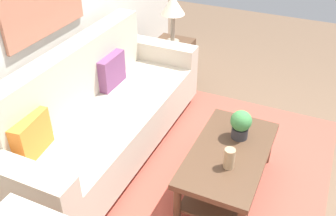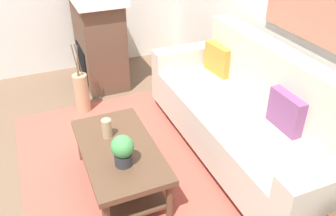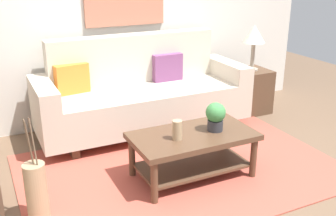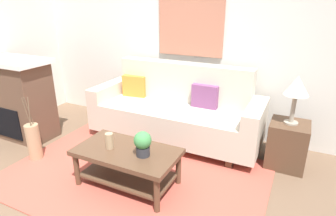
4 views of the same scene
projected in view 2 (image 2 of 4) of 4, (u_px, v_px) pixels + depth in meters
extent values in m
plane|color=brown|center=(84.00, 194.00, 3.08)|extent=(9.15, 9.15, 0.00)
cube|color=silver|center=(307.00, 11.00, 3.06)|extent=(5.15, 0.10, 2.70)
cube|color=#B24C3D|center=(138.00, 178.00, 3.25)|extent=(2.93, 1.98, 0.01)
cube|color=beige|center=(238.00, 128.00, 3.37)|extent=(1.99, 0.84, 0.40)
cube|color=beige|center=(274.00, 77.00, 3.22)|extent=(1.99, 0.20, 0.56)
cube|color=beige|center=(188.00, 71.00, 4.17)|extent=(0.20, 0.84, 0.60)
cube|color=beige|center=(326.00, 200.00, 2.46)|extent=(0.20, 0.84, 0.60)
cube|color=#513826|center=(195.00, 105.00, 4.21)|extent=(0.08, 0.74, 0.12)
cube|color=#513826|center=(296.00, 215.00, 2.81)|extent=(0.08, 0.74, 0.12)
cube|color=orange|center=(219.00, 59.00, 3.83)|extent=(0.37, 0.17, 0.32)
cube|color=#7A4270|center=(287.00, 112.00, 2.95)|extent=(0.36, 0.12, 0.32)
cube|color=#513826|center=(119.00, 150.00, 2.96)|extent=(1.10, 0.60, 0.05)
cube|color=#513826|center=(121.00, 175.00, 3.11)|extent=(0.98, 0.50, 0.02)
cylinder|color=#513826|center=(81.00, 144.00, 3.37)|extent=(0.06, 0.06, 0.38)
cylinder|color=#513826|center=(131.00, 132.00, 3.53)|extent=(0.06, 0.06, 0.38)
cylinder|color=#513826|center=(170.00, 200.00, 2.77)|extent=(0.06, 0.06, 0.38)
cylinder|color=tan|center=(107.00, 128.00, 3.02)|extent=(0.08, 0.08, 0.17)
cylinder|color=#2D2D33|center=(123.00, 159.00, 2.74)|extent=(0.14, 0.14, 0.10)
sphere|color=#408445|center=(122.00, 146.00, 2.68)|extent=(0.18, 0.18, 0.18)
cube|color=brown|center=(99.00, 42.00, 4.60)|extent=(0.90, 0.50, 1.10)
cube|color=black|center=(82.00, 63.00, 4.65)|extent=(0.52, 0.02, 0.44)
cylinder|color=tan|center=(82.00, 93.00, 4.10)|extent=(0.17, 0.17, 0.47)
cylinder|color=brown|center=(77.00, 61.00, 3.86)|extent=(0.03, 0.05, 0.36)
cylinder|color=brown|center=(78.00, 60.00, 3.89)|extent=(0.04, 0.05, 0.36)
cylinder|color=brown|center=(75.00, 60.00, 3.88)|extent=(0.04, 0.05, 0.36)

